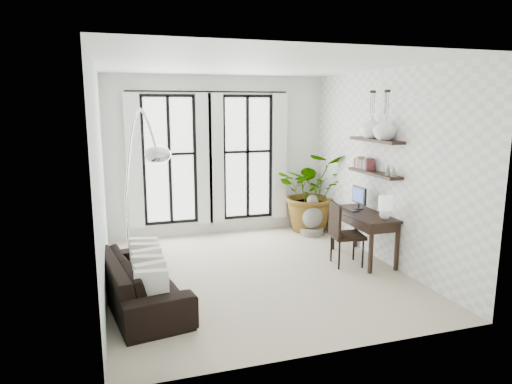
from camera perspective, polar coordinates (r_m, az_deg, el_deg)
name	(u,v)px	position (r m, az deg, el deg)	size (l,w,h in m)	color
floor	(255,273)	(7.36, -0.07, -10.08)	(5.00, 5.00, 0.00)	#BBAF94
ceiling	(255,65)	(6.89, -0.08, 15.61)	(5.00, 5.00, 0.00)	white
wall_left	(100,181)	(6.64, -18.94, 1.35)	(5.00, 5.00, 0.00)	silver
wall_right	(384,167)	(7.91, 15.69, 2.98)	(5.00, 5.00, 0.00)	white
wall_back	(219,156)	(9.34, -4.68, 4.51)	(4.50, 4.50, 0.00)	white
windows	(210,159)	(9.24, -5.79, 4.16)	(3.26, 0.13, 2.65)	white
wall_shelves	(374,159)	(7.91, 14.48, 3.97)	(0.25, 1.30, 0.60)	black
sofa	(141,280)	(6.40, -14.24, -10.66)	(2.19, 0.86, 0.64)	black
throw_pillows	(148,267)	(6.34, -13.40, -9.08)	(0.40, 1.52, 0.40)	white
plant	(313,191)	(9.62, 7.12, 0.07)	(1.51, 1.31, 1.68)	#2D7228
desk	(365,217)	(7.92, 13.44, -3.08)	(0.59, 1.40, 1.22)	black
desk_chair	(342,230)	(7.66, 10.68, -4.68)	(0.57, 0.57, 1.06)	black
arc_lamp	(139,149)	(6.84, -14.47, 5.26)	(0.77, 1.97, 2.58)	silver
buddha	(312,218)	(9.37, 7.03, -3.28)	(0.46, 0.46, 0.84)	gray
vase_a	(385,128)	(7.62, 15.83, 7.72)	(0.37, 0.37, 0.38)	white
vase_b	(372,127)	(7.96, 14.24, 7.92)	(0.37, 0.37, 0.38)	white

